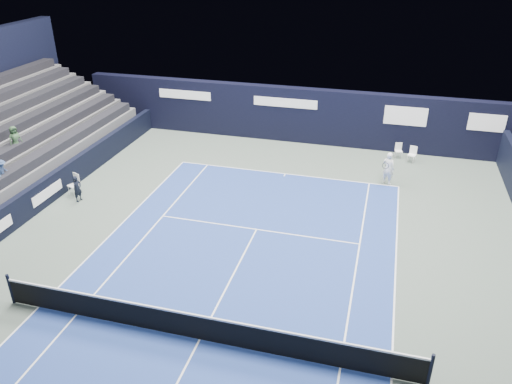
# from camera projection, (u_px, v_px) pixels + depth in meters

# --- Properties ---
(ground) EXTENTS (48.00, 48.00, 0.00)m
(ground) POSITION_uv_depth(u_px,v_px,m) (222.00, 297.00, 16.36)
(ground) COLOR #4B5950
(ground) RESTS_ON ground
(court_surface) EXTENTS (10.97, 23.77, 0.01)m
(court_surface) POSITION_uv_depth(u_px,v_px,m) (200.00, 340.00, 14.64)
(court_surface) COLOR navy
(court_surface) RESTS_ON ground
(folding_chair_back_a) EXTENTS (0.43, 0.42, 0.81)m
(folding_chair_back_a) POSITION_uv_depth(u_px,v_px,m) (399.00, 149.00, 26.49)
(folding_chair_back_a) COLOR white
(folding_chair_back_a) RESTS_ON ground
(folding_chair_back_b) EXTENTS (0.48, 0.47, 0.86)m
(folding_chair_back_b) POSITION_uv_depth(u_px,v_px,m) (412.00, 153.00, 25.97)
(folding_chair_back_b) COLOR white
(folding_chair_back_b) RESTS_ON ground
(line_judge_chair) EXTENTS (0.57, 0.56, 1.00)m
(line_judge_chair) POSITION_uv_depth(u_px,v_px,m) (75.00, 183.00, 22.67)
(line_judge_chair) COLOR silver
(line_judge_chair) RESTS_ON ground
(line_judge) EXTENTS (0.37, 0.48, 1.20)m
(line_judge) POSITION_uv_depth(u_px,v_px,m) (77.00, 189.00, 22.06)
(line_judge) COLOR black
(line_judge) RESTS_ON ground
(court_markings) EXTENTS (11.03, 23.83, 0.00)m
(court_markings) POSITION_uv_depth(u_px,v_px,m) (200.00, 340.00, 14.64)
(court_markings) COLOR white
(court_markings) RESTS_ON court_surface
(tennis_net) EXTENTS (12.90, 0.10, 1.10)m
(tennis_net) POSITION_uv_depth(u_px,v_px,m) (199.00, 327.00, 14.41)
(tennis_net) COLOR black
(tennis_net) RESTS_ON ground
(back_sponsor_wall) EXTENTS (26.00, 0.63, 3.10)m
(back_sponsor_wall) POSITION_uv_depth(u_px,v_px,m) (303.00, 115.00, 28.09)
(back_sponsor_wall) COLOR black
(back_sponsor_wall) RESTS_ON ground
(side_barrier_left) EXTENTS (0.33, 22.00, 1.20)m
(side_barrier_left) POSITION_uv_depth(u_px,v_px,m) (44.00, 193.00, 21.71)
(side_barrier_left) COLOR black
(side_barrier_left) RESTS_ON ground
(tennis_player) EXTENTS (0.69, 0.91, 1.60)m
(tennis_player) POSITION_uv_depth(u_px,v_px,m) (388.00, 168.00, 23.52)
(tennis_player) COLOR white
(tennis_player) RESTS_ON ground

